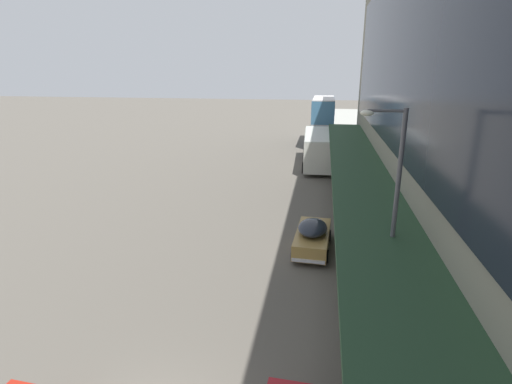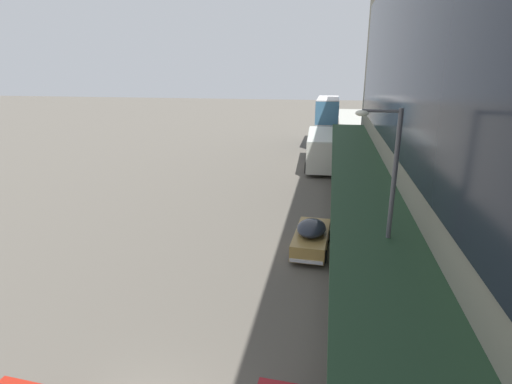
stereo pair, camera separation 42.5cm
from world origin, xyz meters
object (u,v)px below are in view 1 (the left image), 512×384
transit_bus_kerbside_front (318,147)px  sedan_oncoming_rear (312,236)px  transit_bus_kerbside_rear (323,120)px  street_lamp (391,206)px

transit_bus_kerbside_front → sedan_oncoming_rear: transit_bus_kerbside_front is taller
transit_bus_kerbside_rear → sedan_oncoming_rear: size_ratio=2.03×
sedan_oncoming_rear → transit_bus_kerbside_rear: bearing=89.6°
street_lamp → transit_bus_kerbside_front: bearing=96.4°
sedan_oncoming_rear → street_lamp: (2.70, -5.93, 3.82)m
transit_bus_kerbside_rear → street_lamp: bearing=-86.1°
sedan_oncoming_rear → street_lamp: size_ratio=0.58×
street_lamp → transit_bus_kerbside_rear: bearing=93.9°
transit_bus_kerbside_rear → street_lamp: street_lamp is taller
transit_bus_kerbside_front → transit_bus_kerbside_rear: bearing=88.4°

